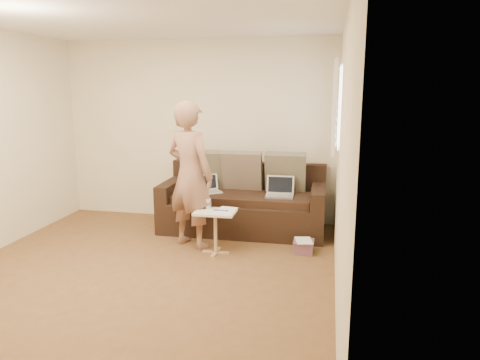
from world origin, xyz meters
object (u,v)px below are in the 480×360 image
at_px(laptop_white, 209,193).
at_px(sofa, 243,200).
at_px(laptop_silver, 279,197).
at_px(person, 190,175).
at_px(side_table, 215,232).
at_px(drinking_glass, 208,204).
at_px(striped_box, 304,246).

bearing_deg(laptop_white, sofa, -26.57).
bearing_deg(laptop_silver, person, -151.04).
bearing_deg(side_table, drinking_glass, 140.38).
relative_size(sofa, laptop_silver, 6.03).
xyz_separation_m(side_table, drinking_glass, (-0.11, 0.09, 0.32)).
bearing_deg(sofa, laptop_white, -171.43).
height_order(person, side_table, person).
height_order(laptop_silver, striped_box, laptop_silver).
distance_m(laptop_white, drinking_glass, 0.79).
relative_size(laptop_silver, drinking_glass, 3.04).
bearing_deg(side_table, laptop_silver, 51.01).
bearing_deg(laptop_white, laptop_silver, -37.86).
xyz_separation_m(sofa, laptop_silver, (0.50, -0.12, 0.10)).
distance_m(person, drinking_glass, 0.42).
bearing_deg(drinking_glass, striped_box, 6.54).
bearing_deg(sofa, person, -125.14).
relative_size(drinking_glass, striped_box, 0.50).
bearing_deg(person, side_table, 174.44).
relative_size(laptop_white, drinking_glass, 2.71).
distance_m(laptop_silver, striped_box, 0.82).
height_order(laptop_silver, person, person).
xyz_separation_m(laptop_white, person, (-0.05, -0.66, 0.37)).
relative_size(sofa, person, 1.23).
height_order(sofa, laptop_white, sofa).
height_order(laptop_white, person, person).
bearing_deg(side_table, laptop_white, 110.01).
xyz_separation_m(laptop_white, side_table, (0.31, -0.85, -0.26)).
relative_size(person, striped_box, 7.41).
distance_m(sofa, person, 1.00).
relative_size(laptop_silver, side_table, 0.71).
bearing_deg(striped_box, laptop_silver, 121.96).
bearing_deg(drinking_glass, sofa, 72.52).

